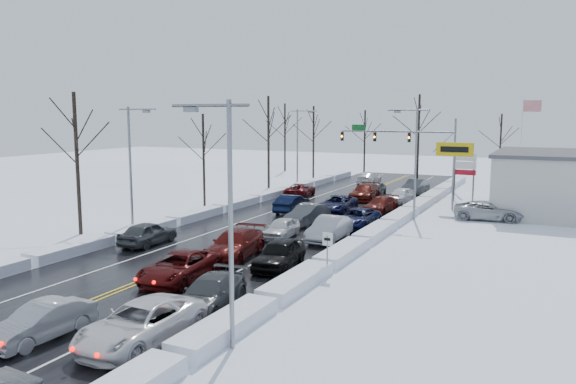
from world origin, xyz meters
The scene contains 44 objects.
ground centered at (0.00, 0.00, 0.00)m, with size 160.00×160.00×0.00m, color white.
road_surface centered at (0.00, 2.00, 0.01)m, with size 14.00×84.00×0.01m, color black.
snow_bank_left centered at (-7.60, 2.00, 0.00)m, with size 1.46×72.00×0.65m, color white.
snow_bank_right centered at (7.60, 2.00, 0.00)m, with size 1.46×72.00×0.65m, color white.
traffic_signal_mast centered at (3.45, 27.99, 5.48)m, with size 13.28×0.39×8.00m.
tires_plus_sign centered at (10.50, 15.99, 4.99)m, with size 3.20×0.34×6.00m.
used_vehicles_sign centered at (10.50, 22.00, 3.32)m, with size 2.20×0.22×4.65m.
speed_limit_sign centered at (8.20, -8.00, 1.63)m, with size 0.55×0.09×2.35m.
flagpole centered at (15.17, 30.00, 5.93)m, with size 1.87×1.20×10.00m.
streetlight_se centered at (8.30, -18.00, 5.31)m, with size 3.20×0.25×9.00m.
streetlight_ne centered at (8.30, 10.00, 5.31)m, with size 3.20×0.25×9.00m.
streetlight_sw centered at (-8.30, -4.00, 5.31)m, with size 3.20×0.25×9.00m.
streetlight_nw centered at (-8.30, 24.00, 5.31)m, with size 3.20×0.25×9.00m.
tree_left_b centered at (-11.50, -6.00, 6.99)m, with size 4.00×4.00×10.00m.
tree_left_c centered at (-10.50, 8.00, 5.94)m, with size 3.40×3.40×8.50m.
tree_left_d centered at (-11.20, 22.00, 7.33)m, with size 4.20×4.20×10.50m.
tree_left_e centered at (-10.80, 34.00, 6.64)m, with size 3.80×3.80×9.50m.
tree_far_a centered at (-18.00, 40.00, 6.99)m, with size 4.00×4.00×10.00m.
tree_far_b centered at (-6.00, 41.00, 6.29)m, with size 3.60×3.60×9.00m.
tree_far_c centered at (2.00, 39.00, 7.68)m, with size 4.40×4.40×11.00m.
tree_far_d centered at (12.00, 40.50, 5.94)m, with size 3.40×3.40×8.50m.
queued_car_1 centered at (1.62, -20.52, 0.00)m, with size 1.47×4.23×1.39m, color #9A9DA1.
queued_car_2 centered at (1.73, -12.13, 0.00)m, with size 2.47×5.35×1.49m, color #430909.
queued_car_3 centered at (1.81, -6.85, 0.00)m, with size 2.28×5.60×1.62m, color #4B0C0A.
queued_car_4 centered at (1.90, -0.82, 0.00)m, with size 1.62×4.02×1.37m, color silver.
queued_car_5 centered at (1.55, 4.38, 0.00)m, with size 1.64×4.71×1.55m, color #45474A.
queued_car_6 centered at (1.74, 10.24, 0.00)m, with size 2.45×5.32×1.48m, color black.
queued_car_7 centered at (1.57, 18.31, 0.00)m, with size 2.15×5.30×1.54m, color #4F110A.
queued_car_8 centered at (1.59, 22.14, 0.00)m, with size 1.57×3.91×1.33m, color #3F4144.
queued_car_10 centered at (5.23, -19.14, 0.00)m, with size 2.56×5.55×1.54m, color silver.
queued_car_11 centered at (5.42, -14.84, 0.00)m, with size 1.97×4.85×1.41m, color #383B3D.
queued_car_12 centered at (5.21, -7.68, 0.00)m, with size 1.90×4.73×1.61m, color black.
queued_car_13 centered at (5.17, -0.15, 0.00)m, with size 1.71×4.91×1.62m, color #9D9FA4.
queued_car_14 centered at (5.41, 4.99, 0.00)m, with size 2.32×5.04×1.40m, color black.
queued_car_15 centered at (5.09, 12.08, 0.00)m, with size 1.86×4.58×1.33m, color #480E09.
queued_car_16 centered at (5.32, 18.12, 0.00)m, with size 1.70×4.22×1.44m, color white.
queued_car_17 centered at (5.13, 24.82, 0.00)m, with size 1.64×4.70×1.55m, color #424548.
oncoming_car_0 centered at (-1.87, 8.70, 0.00)m, with size 1.64×4.69×1.55m, color black.
oncoming_car_1 centered at (-5.15, 17.54, 0.00)m, with size 2.24×4.87×1.35m, color #530B0E.
oncoming_car_2 centered at (-1.93, 30.57, 0.00)m, with size 2.07×5.10×1.48m, color white.
oncoming_car_3 centered at (-5.05, -6.46, 0.00)m, with size 1.83×4.55×1.55m, color #3C3F41.
parked_car_0 centered at (13.97, 12.43, 0.00)m, with size 2.49×5.41×1.50m, color #ABAEB3.
parked_car_1 centered at (17.09, 17.46, 0.00)m, with size 2.14×5.27×1.53m, color #B0B2B9.
parked_car_2 centered at (14.99, 20.75, 0.00)m, with size 1.72×4.27×1.46m, color #BAB9BC.
Camera 1 is at (18.91, -34.71, 8.51)m, focal length 35.00 mm.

